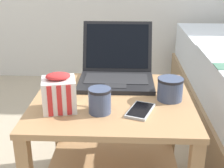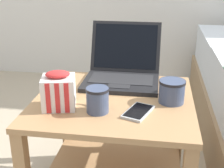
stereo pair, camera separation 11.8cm
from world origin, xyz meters
TOP-DOWN VIEW (x-y plane):
  - bedside_table at (0.00, 0.00)m, footprint 0.63×0.59m
  - laptop at (0.01, 0.22)m, footprint 0.33×0.35m
  - mug_front_left at (0.23, 0.01)m, footprint 0.10×0.14m
  - mug_front_right at (-0.04, -0.12)m, footprint 0.09×0.12m
  - snack_bag at (-0.19, -0.11)m, footprint 0.14×0.13m
  - cell_phone at (0.11, -0.11)m, footprint 0.12×0.16m

SIDE VIEW (x-z plane):
  - bedside_table at x=0.00m, z-range 0.07..0.57m
  - cell_phone at x=0.11m, z-range 0.50..0.51m
  - laptop at x=0.01m, z-range 0.42..0.67m
  - mug_front_left at x=0.23m, z-range 0.50..0.59m
  - mug_front_right at x=-0.04m, z-range 0.50..0.60m
  - snack_bag at x=-0.19m, z-range 0.49..0.64m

